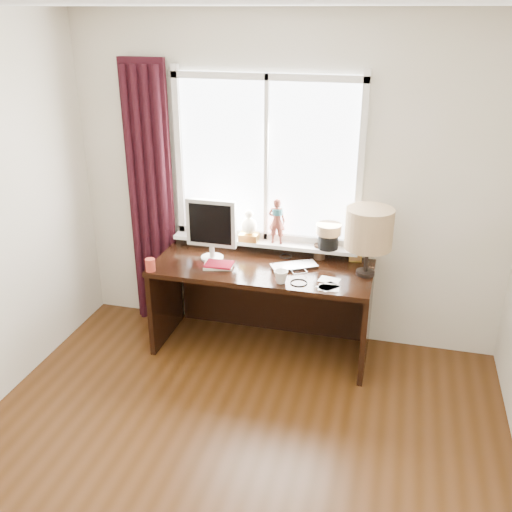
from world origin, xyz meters
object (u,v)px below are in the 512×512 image
(laptop, at_px, (294,266))
(monitor, at_px, (211,226))
(mug, at_px, (281,276))
(table_lamp, at_px, (369,229))
(red_cup, at_px, (150,265))
(desk, at_px, (265,289))

(laptop, bearing_deg, monitor, 149.93)
(mug, distance_m, monitor, 0.72)
(mug, xyz_separation_m, table_lamp, (0.58, 0.29, 0.31))
(red_cup, height_order, table_lamp, table_lamp)
(desk, relative_size, table_lamp, 3.27)
(red_cup, bearing_deg, mug, 2.80)
(mug, bearing_deg, laptop, 80.93)
(red_cup, height_order, desk, red_cup)
(red_cup, relative_size, desk, 0.06)
(mug, relative_size, table_lamp, 0.20)
(red_cup, distance_m, desk, 0.94)
(mug, height_order, red_cup, mug)
(table_lamp, bearing_deg, mug, -153.19)
(red_cup, distance_m, monitor, 0.56)
(desk, bearing_deg, mug, -59.50)
(desk, bearing_deg, laptop, -14.76)
(desk, relative_size, monitor, 3.47)
(monitor, bearing_deg, red_cup, -138.28)
(red_cup, xyz_separation_m, desk, (0.80, 0.40, -0.29))
(laptop, height_order, monitor, monitor)
(monitor, bearing_deg, laptop, -0.69)
(table_lamp, bearing_deg, monitor, -179.71)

